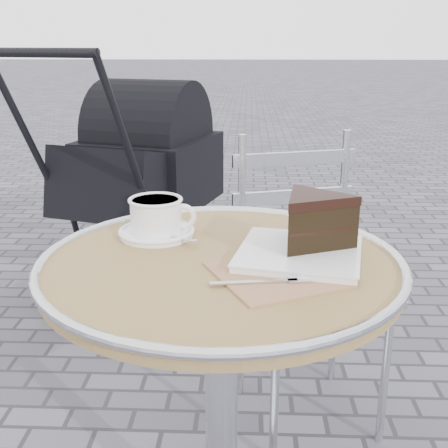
{
  "coord_description": "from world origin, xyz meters",
  "views": [
    {
      "loc": [
        0.05,
        -1.02,
        1.14
      ],
      "look_at": [
        0.0,
        0.08,
        0.78
      ],
      "focal_mm": 45.0,
      "sensor_mm": 36.0,
      "label": 1
    }
  ],
  "objects_px": {
    "cake_plate_set": "(309,228)",
    "bistro_chair": "(301,245)",
    "cafe_table": "(221,334)",
    "baby_stroller": "(139,184)",
    "cappuccino_set": "(157,219)"
  },
  "relations": [
    {
      "from": "cake_plate_set",
      "to": "bistro_chair",
      "type": "bearing_deg",
      "value": 97.34
    },
    {
      "from": "cake_plate_set",
      "to": "bistro_chair",
      "type": "xyz_separation_m",
      "value": [
        0.04,
        0.57,
        -0.24
      ]
    },
    {
      "from": "cafe_table",
      "to": "baby_stroller",
      "type": "height_order",
      "value": "baby_stroller"
    },
    {
      "from": "cafe_table",
      "to": "cappuccino_set",
      "type": "height_order",
      "value": "cappuccino_set"
    },
    {
      "from": "baby_stroller",
      "to": "cafe_table",
      "type": "bearing_deg",
      "value": -56.15
    },
    {
      "from": "cafe_table",
      "to": "bistro_chair",
      "type": "bearing_deg",
      "value": 70.12
    },
    {
      "from": "cafe_table",
      "to": "bistro_chair",
      "type": "xyz_separation_m",
      "value": [
        0.22,
        0.6,
        -0.02
      ]
    },
    {
      "from": "cappuccino_set",
      "to": "cake_plate_set",
      "type": "xyz_separation_m",
      "value": [
        0.32,
        -0.11,
        0.02
      ]
    },
    {
      "from": "cappuccino_set",
      "to": "cake_plate_set",
      "type": "bearing_deg",
      "value": -15.41
    },
    {
      "from": "bistro_chair",
      "to": "baby_stroller",
      "type": "distance_m",
      "value": 1.15
    },
    {
      "from": "cappuccino_set",
      "to": "cake_plate_set",
      "type": "height_order",
      "value": "cake_plate_set"
    },
    {
      "from": "bistro_chair",
      "to": "cafe_table",
      "type": "bearing_deg",
      "value": -126.9
    },
    {
      "from": "cake_plate_set",
      "to": "baby_stroller",
      "type": "xyz_separation_m",
      "value": [
        -0.63,
        1.49,
        -0.28
      ]
    },
    {
      "from": "cake_plate_set",
      "to": "bistro_chair",
      "type": "height_order",
      "value": "bistro_chair"
    },
    {
      "from": "cafe_table",
      "to": "bistro_chair",
      "type": "distance_m",
      "value": 0.64
    }
  ]
}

